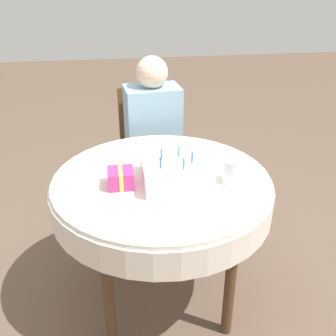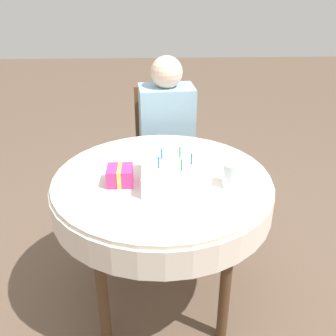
% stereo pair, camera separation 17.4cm
% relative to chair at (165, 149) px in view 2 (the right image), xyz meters
% --- Properties ---
extents(ground_plane, '(12.00, 12.00, 0.00)m').
position_rel_chair_xyz_m(ground_plane, '(-0.04, -0.83, -0.48)').
color(ground_plane, brown).
extents(dining_table, '(1.01, 1.01, 0.72)m').
position_rel_chair_xyz_m(dining_table, '(-0.04, -0.83, 0.16)').
color(dining_table, silver).
rests_on(dining_table, ground_plane).
extents(chair, '(0.46, 0.46, 0.88)m').
position_rel_chair_xyz_m(chair, '(0.00, 0.00, 0.00)').
color(chair, brown).
rests_on(chair, ground_plane).
extents(person, '(0.35, 0.34, 1.11)m').
position_rel_chair_xyz_m(person, '(0.01, -0.09, 0.19)').
color(person, beige).
rests_on(person, ground_plane).
extents(birthday_cake, '(0.29, 0.29, 0.14)m').
position_rel_chair_xyz_m(birthday_cake, '(0.01, -0.87, 0.29)').
color(birthday_cake, white).
rests_on(birthday_cake, dining_table).
extents(drinking_glass, '(0.08, 0.08, 0.11)m').
position_rel_chair_xyz_m(drinking_glass, '(0.26, -0.92, 0.30)').
color(drinking_glass, silver).
rests_on(drinking_glass, dining_table).
extents(gift_box, '(0.11, 0.12, 0.08)m').
position_rel_chair_xyz_m(gift_box, '(-0.23, -0.88, 0.28)').
color(gift_box, '#D13384').
rests_on(gift_box, dining_table).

